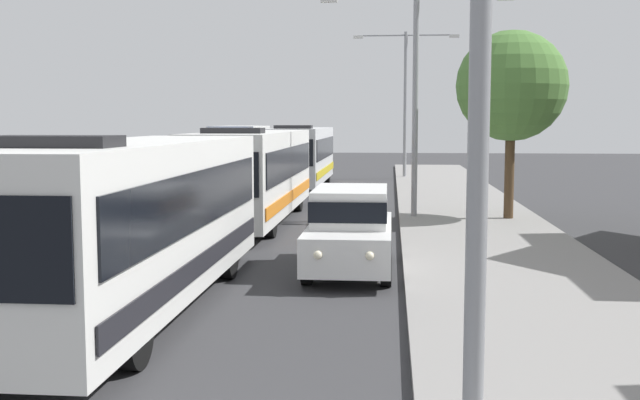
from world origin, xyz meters
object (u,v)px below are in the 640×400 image
(bus_middle, at_px, (301,155))
(roadside_tree, at_px, (512,86))
(bus_second_in_line, at_px, (254,172))
(bus_lead, at_px, (132,218))
(white_suv, at_px, (350,226))
(streetlamp_far, at_px, (405,88))
(streetlamp_mid, at_px, (416,77))
(box_truck_oncoming, at_px, (237,154))

(bus_middle, distance_m, roadside_tree, 15.82)
(bus_second_in_line, height_order, bus_middle, same)
(bus_lead, distance_m, bus_middle, 25.92)
(white_suv, bearing_deg, streetlamp_far, 86.58)
(streetlamp_mid, bearing_deg, streetlamp_far, 90.00)
(roadside_tree, bearing_deg, streetlamp_mid, 175.71)
(bus_lead, bearing_deg, box_truck_oncoming, 97.30)
(bus_middle, height_order, streetlamp_mid, streetlamp_mid)
(bus_middle, xyz_separation_m, box_truck_oncoming, (-3.30, -0.13, 0.01))
(streetlamp_far, bearing_deg, white_suv, -93.42)
(bus_lead, height_order, bus_middle, same)
(bus_second_in_line, bearing_deg, streetlamp_far, 74.93)
(bus_lead, relative_size, box_truck_oncoming, 1.51)
(bus_lead, height_order, streetlamp_mid, streetlamp_mid)
(streetlamp_far, bearing_deg, bus_middle, -129.91)
(streetlamp_mid, relative_size, streetlamp_far, 0.90)
(white_suv, relative_size, box_truck_oncoming, 0.70)
(streetlamp_mid, height_order, streetlamp_far, streetlamp_far)
(bus_middle, xyz_separation_m, white_suv, (3.70, -21.96, -0.66))
(streetlamp_mid, relative_size, roadside_tree, 1.22)
(white_suv, distance_m, streetlamp_mid, 10.12)
(bus_second_in_line, relative_size, white_suv, 2.36)
(bus_second_in_line, xyz_separation_m, streetlamp_mid, (5.40, 0.83, 3.20))
(bus_lead, distance_m, roadside_tree, 15.76)
(bus_lead, relative_size, streetlamp_mid, 1.39)
(roadside_tree, bearing_deg, bus_second_in_line, -176.01)
(bus_lead, xyz_separation_m, streetlamp_far, (5.40, 32.37, 3.62))
(bus_middle, height_order, streetlamp_far, streetlamp_far)
(streetlamp_far, height_order, roadside_tree, streetlamp_far)
(streetlamp_mid, bearing_deg, bus_second_in_line, -171.22)
(streetlamp_mid, xyz_separation_m, roadside_tree, (3.16, -0.24, -0.34))
(bus_lead, relative_size, roadside_tree, 1.69)
(bus_lead, height_order, streetlamp_far, streetlamp_far)
(bus_middle, distance_m, streetlamp_far, 9.16)
(white_suv, xyz_separation_m, streetlamp_far, (1.70, 28.41, 4.28))
(streetlamp_far, bearing_deg, roadside_tree, -80.78)
(white_suv, distance_m, roadside_tree, 10.78)
(white_suv, xyz_separation_m, box_truck_oncoming, (-7.00, 21.83, 0.66))
(streetlamp_far, bearing_deg, bus_second_in_line, -105.07)
(streetlamp_mid, bearing_deg, bus_middle, 112.93)
(bus_second_in_line, relative_size, box_truck_oncoming, 1.64)
(bus_second_in_line, distance_m, box_truck_oncoming, 13.87)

